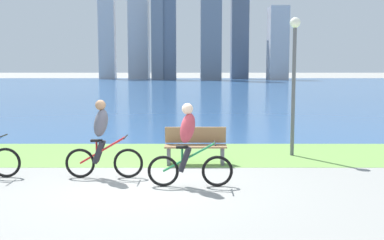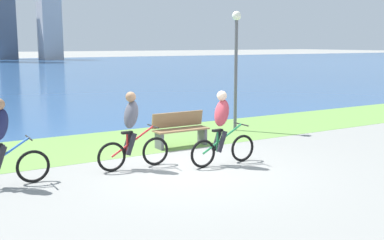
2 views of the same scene
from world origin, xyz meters
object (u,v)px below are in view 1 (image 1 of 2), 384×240
cyclist_lead (188,145)px  lamppost_tall (294,65)px  cyclist_trailing (102,139)px  bench_near_path (195,146)px

cyclist_lead → lamppost_tall: bearing=49.8°
cyclist_lead → cyclist_trailing: bearing=158.5°
lamppost_tall → bench_near_path: bearing=-156.9°
cyclist_lead → bench_near_path: cyclist_lead is taller
bench_near_path → cyclist_lead: bearing=-94.2°
cyclist_trailing → bench_near_path: cyclist_trailing is taller
cyclist_trailing → lamppost_tall: bearing=28.9°
cyclist_trailing → bench_near_path: 2.49m
bench_near_path → lamppost_tall: 3.44m
bench_near_path → lamppost_tall: bearing=23.1°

